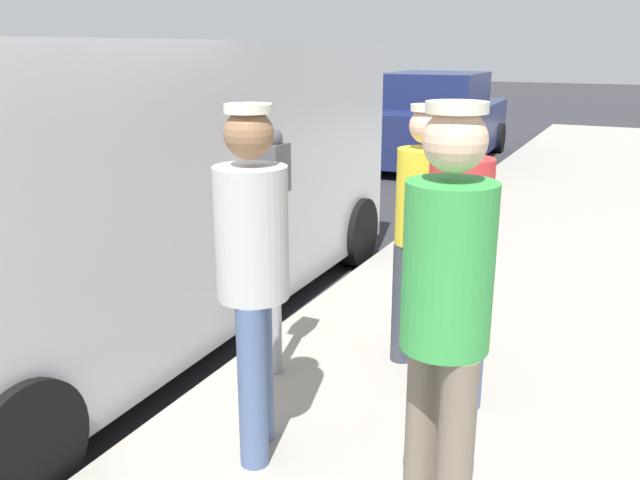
# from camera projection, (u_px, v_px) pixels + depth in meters

# --- Properties ---
(ground_plane) EXTENTS (80.00, 80.00, 0.00)m
(ground_plane) POSITION_uv_depth(u_px,v_px,m) (16.00, 407.00, 4.06)
(ground_plane) COLOR #2D2D33
(parking_meter_near) EXTENTS (0.14, 0.18, 1.52)m
(parking_meter_near) POSITION_uv_depth(u_px,v_px,m) (274.00, 212.00, 3.89)
(parking_meter_near) COLOR gray
(parking_meter_near) RESTS_ON sidewalk_slab
(pedestrian_in_red) EXTENTS (0.36, 0.34, 1.67)m
(pedestrian_in_red) POSITION_uv_depth(u_px,v_px,m) (458.00, 241.00, 3.57)
(pedestrian_in_red) COLOR #4C608C
(pedestrian_in_red) RESTS_ON sidewalk_slab
(pedestrian_in_green) EXTENTS (0.34, 0.34, 1.78)m
(pedestrian_in_green) POSITION_uv_depth(u_px,v_px,m) (446.00, 304.00, 2.51)
(pedestrian_in_green) COLOR #726656
(pedestrian_in_green) RESTS_ON sidewalk_slab
(pedestrian_in_gray) EXTENTS (0.34, 0.34, 1.72)m
(pedestrian_in_gray) POSITION_uv_depth(u_px,v_px,m) (253.00, 264.00, 3.10)
(pedestrian_in_gray) COLOR #4C608C
(pedestrian_in_gray) RESTS_ON sidewalk_slab
(pedestrian_in_yellow) EXTENTS (0.34, 0.34, 1.63)m
(pedestrian_in_yellow) POSITION_uv_depth(u_px,v_px,m) (423.00, 220.00, 4.11)
(pedestrian_in_yellow) COLOR #383D47
(pedestrian_in_yellow) RESTS_ON sidewalk_slab
(parked_van) EXTENTS (2.20, 5.23, 2.15)m
(parked_van) POSITION_uv_depth(u_px,v_px,m) (138.00, 179.00, 5.01)
(parked_van) COLOR #BCBCC1
(parked_van) RESTS_ON ground
(parked_sedan_ahead) EXTENTS (2.08, 4.46, 1.65)m
(parked_sedan_ahead) POSITION_uv_depth(u_px,v_px,m) (437.00, 122.00, 12.41)
(parked_sedan_ahead) COLOR navy
(parked_sedan_ahead) RESTS_ON ground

